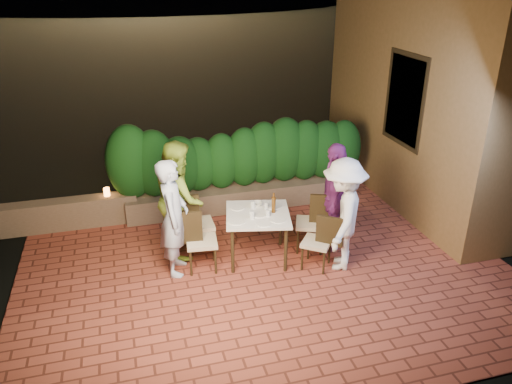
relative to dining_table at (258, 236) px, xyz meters
name	(u,v)px	position (x,y,z in m)	size (l,w,h in m)	color
ground	(270,276)	(0.03, -0.50, -0.40)	(400.00, 400.00, 0.00)	black
terrace_floor	(260,262)	(0.03, 0.00, -0.45)	(7.00, 6.00, 0.15)	brown
building_wall	(434,62)	(3.63, 1.50, 2.12)	(1.60, 5.00, 5.00)	olive
window_pane	(406,100)	(2.85, 1.00, 1.62)	(0.08, 1.00, 1.40)	black
window_frame	(406,100)	(2.84, 1.00, 1.62)	(0.06, 1.15, 1.55)	black
planter	(243,196)	(0.23, 1.80, -0.17)	(4.20, 0.55, 0.40)	brown
hedge	(243,157)	(0.23, 1.80, 0.57)	(4.00, 0.70, 1.10)	#103C12
parapet	(70,213)	(-2.77, 1.80, -0.12)	(2.20, 0.30, 0.50)	brown
hill	(143,37)	(2.03, 59.50, -4.38)	(52.00, 40.00, 22.00)	black
dining_table	(258,236)	(0.00, 0.00, 0.00)	(0.92, 0.92, 0.75)	white
plate_nw	(237,221)	(-0.36, -0.16, 0.38)	(0.24, 0.24, 0.01)	white
plate_sw	(237,208)	(-0.24, 0.25, 0.38)	(0.21, 0.21, 0.01)	white
plate_ne	(278,220)	(0.22, -0.28, 0.38)	(0.21, 0.21, 0.01)	white
plate_se	(274,206)	(0.29, 0.17, 0.38)	(0.23, 0.23, 0.01)	white
plate_centre	(260,214)	(0.02, -0.04, 0.38)	(0.24, 0.24, 0.01)	white
plate_front	(264,224)	(-0.01, -0.34, 0.38)	(0.20, 0.20, 0.01)	white
glass_nw	(252,215)	(-0.12, -0.12, 0.43)	(0.07, 0.07, 0.12)	silver
glass_sw	(253,205)	(-0.02, 0.19, 0.43)	(0.07, 0.07, 0.12)	silver
glass_ne	(268,213)	(0.11, -0.13, 0.43)	(0.06, 0.06, 0.11)	silver
glass_se	(266,206)	(0.16, 0.11, 0.43)	(0.06, 0.06, 0.10)	silver
beer_bottle	(274,203)	(0.23, -0.02, 0.53)	(0.06, 0.06, 0.31)	#51300D
bowl	(256,204)	(0.04, 0.27, 0.40)	(0.19, 0.19, 0.05)	white
chair_left_front	(202,240)	(-0.85, -0.05, 0.09)	(0.43, 0.43, 0.93)	black
chair_left_back	(199,223)	(-0.81, 0.45, 0.10)	(0.44, 0.44, 0.95)	black
chair_right_front	(317,241)	(0.75, -0.46, 0.05)	(0.39, 0.39, 0.85)	black
chair_right_back	(310,222)	(0.85, 0.05, 0.09)	(0.43, 0.43, 0.93)	black
diner_blue	(174,218)	(-1.22, -0.01, 0.48)	(0.62, 0.41, 1.71)	silver
diner_green	(179,198)	(-1.06, 0.54, 0.51)	(0.86, 0.67, 1.78)	#91B638
diner_white	(343,215)	(1.10, -0.52, 0.46)	(1.08, 0.62, 1.67)	white
diner_purple	(335,197)	(1.21, 0.02, 0.48)	(1.00, 0.42, 1.71)	#6F2672
parapet_lamp	(107,192)	(-2.14, 1.80, 0.20)	(0.10, 0.10, 0.14)	orange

